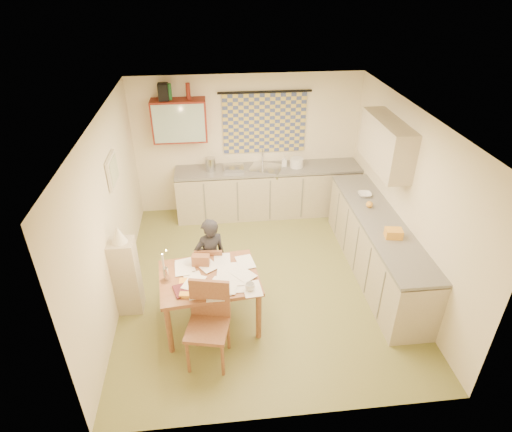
{
  "coord_description": "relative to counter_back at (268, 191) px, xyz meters",
  "views": [
    {
      "loc": [
        -0.64,
        -4.95,
        4.09
      ],
      "look_at": [
        -0.07,
        0.2,
        0.99
      ],
      "focal_mm": 30.0,
      "sensor_mm": 36.0,
      "label": 1
    }
  ],
  "objects": [
    {
      "name": "window_blind",
      "position": [
        -0.04,
        0.27,
        1.2
      ],
      "size": [
        1.45,
        0.03,
        1.05
      ],
      "primitive_type": "cube",
      "color": "#3D4B82",
      "rests_on": "wall_back"
    },
    {
      "name": "eyeglasses",
      "position": [
        -0.95,
        -3.03,
        0.31
      ],
      "size": [
        0.13,
        0.06,
        0.02
      ],
      "primitive_type": "cube",
      "rotation": [
        0.0,
        0.0,
        -0.11
      ],
      "color": "black",
      "rests_on": "dining_table"
    },
    {
      "name": "floor",
      "position": [
        -0.34,
        -1.95,
        -0.46
      ],
      "size": [
        4.0,
        4.5,
        0.02
      ],
      "primitive_type": "cube",
      "color": "olive",
      "rests_on": "ground"
    },
    {
      "name": "framed_print",
      "position": [
        -2.31,
        -1.55,
        1.25
      ],
      "size": [
        0.04,
        0.5,
        0.4
      ],
      "primitive_type": "cube",
      "color": "beige",
      "rests_on": "wall_left"
    },
    {
      "name": "mixing_bowl",
      "position": [
        0.51,
        0.0,
        0.55
      ],
      "size": [
        0.3,
        0.3,
        0.16
      ],
      "primitive_type": "cylinder",
      "rotation": [
        0.0,
        0.0,
        -0.27
      ],
      "color": "white",
      "rests_on": "counter_back"
    },
    {
      "name": "fruit_orange",
      "position": [
        1.31,
        -1.57,
        0.52
      ],
      "size": [
        0.1,
        0.1,
        0.1
      ],
      "primitive_type": "sphere",
      "color": "gold",
      "rests_on": "counter_right"
    },
    {
      "name": "wall_right",
      "position": [
        1.67,
        -1.95,
        0.8
      ],
      "size": [
        0.02,
        4.5,
        2.5
      ],
      "primitive_type": "cube",
      "color": "#F7E8C2",
      "rests_on": "floor"
    },
    {
      "name": "counter_right",
      "position": [
        1.36,
        -1.93,
        -0.0
      ],
      "size": [
        0.62,
        2.95,
        0.92
      ],
      "color": "tan",
      "rests_on": "floor"
    },
    {
      "name": "dish_rack",
      "position": [
        -0.62,
        0.0,
        0.5
      ],
      "size": [
        0.36,
        0.31,
        0.06
      ],
      "primitive_type": "cube",
      "rotation": [
        0.0,
        0.0,
        -0.03
      ],
      "color": "silver",
      "rests_on": "counter_back"
    },
    {
      "name": "print_canvas",
      "position": [
        -2.29,
        -1.55,
        1.25
      ],
      "size": [
        0.01,
        0.42,
        0.32
      ],
      "primitive_type": "cube",
      "color": "white",
      "rests_on": "wall_left"
    },
    {
      "name": "letter_rack",
      "position": [
        -1.2,
        -2.5,
        0.38
      ],
      "size": [
        0.23,
        0.13,
        0.16
      ],
      "primitive_type": "cube",
      "rotation": [
        0.0,
        0.0,
        -0.15
      ],
      "color": "brown",
      "rests_on": "dining_table"
    },
    {
      "name": "shelf_stand",
      "position": [
        -2.18,
        -2.36,
        0.09
      ],
      "size": [
        0.32,
        0.3,
        1.09
      ],
      "primitive_type": "cube",
      "color": "tan",
      "rests_on": "floor"
    },
    {
      "name": "chair_near",
      "position": [
        -1.14,
        -3.34,
        -0.13
      ],
      "size": [
        0.55,
        0.55,
        1.03
      ],
      "rotation": [
        0.0,
        0.0,
        -0.22
      ],
      "color": "brown",
      "rests_on": "floor"
    },
    {
      "name": "wall_left",
      "position": [
        -2.35,
        -1.95,
        0.8
      ],
      "size": [
        0.02,
        4.5,
        2.5
      ],
      "primitive_type": "cube",
      "color": "#F7E8C2",
      "rests_on": "floor"
    },
    {
      "name": "chair_far",
      "position": [
        -1.09,
        -2.14,
        -0.2
      ],
      "size": [
        0.4,
        0.4,
        0.82
      ],
      "rotation": [
        0.0,
        0.0,
        3.05
      ],
      "color": "brown",
      "rests_on": "floor"
    },
    {
      "name": "candle",
      "position": [
        -1.63,
        -2.76,
        0.59
      ],
      "size": [
        0.03,
        0.03,
        0.22
      ],
      "primitive_type": "cylinder",
      "rotation": [
        0.0,
        0.0,
        0.33
      ],
      "color": "white",
      "rests_on": "dining_table"
    },
    {
      "name": "person",
      "position": [
        -1.08,
        -2.18,
        0.16
      ],
      "size": [
        0.65,
        0.61,
        1.23
      ],
      "primitive_type": "imported",
      "rotation": [
        0.0,
        0.0,
        3.53
      ],
      "color": "black",
      "rests_on": "floor"
    },
    {
      "name": "bottle_brown",
      "position": [
        -1.31,
        0.13,
        1.83
      ],
      "size": [
        0.09,
        0.09,
        0.26
      ],
      "primitive_type": "cylinder",
      "rotation": [
        0.0,
        0.0,
        0.33
      ],
      "color": "maroon",
      "rests_on": "wall_cabinet"
    },
    {
      "name": "sink",
      "position": [
        -0.04,
        0.0,
        0.43
      ],
      "size": [
        0.68,
        0.63,
        0.1
      ],
      "primitive_type": "cube",
      "rotation": [
        0.0,
        0.0,
        -0.39
      ],
      "color": "silver",
      "rests_on": "counter_back"
    },
    {
      "name": "curtain_rod",
      "position": [
        -0.04,
        0.25,
        1.75
      ],
      "size": [
        1.6,
        0.04,
        0.04
      ],
      "primitive_type": "cylinder",
      "rotation": [
        0.0,
        1.57,
        0.0
      ],
      "color": "black",
      "rests_on": "wall_back"
    },
    {
      "name": "stove",
      "position": [
        1.36,
        -2.77,
        -0.03
      ],
      "size": [
        0.55,
        0.55,
        0.85
      ],
      "color": "white",
      "rests_on": "floor"
    },
    {
      "name": "book",
      "position": [
        -1.46,
        -2.86,
        0.31
      ],
      "size": [
        0.19,
        0.24,
        0.02
      ],
      "primitive_type": "imported",
      "rotation": [
        0.0,
        0.0,
        -0.04
      ],
      "color": "gold",
      "rests_on": "dining_table"
    },
    {
      "name": "mug",
      "position": [
        -0.62,
        -3.03,
        0.34
      ],
      "size": [
        0.14,
        0.14,
        0.09
      ],
      "primitive_type": "imported",
      "rotation": [
        0.0,
        0.0,
        0.12
      ],
      "color": "white",
      "rests_on": "dining_table"
    },
    {
      "name": "bottle_green",
      "position": [
        -1.61,
        0.13,
        1.83
      ],
      "size": [
        0.09,
        0.09,
        0.26
      ],
      "primitive_type": "cylinder",
      "rotation": [
        0.0,
        0.0,
        0.35
      ],
      "color": "#195926",
      "rests_on": "wall_cabinet"
    },
    {
      "name": "wall_front",
      "position": [
        -0.34,
        -4.21,
        0.8
      ],
      "size": [
        4.0,
        0.02,
        2.5
      ],
      "primitive_type": "cube",
      "color": "#F7E8C2",
      "rests_on": "floor"
    },
    {
      "name": "candle_holder",
      "position": [
        -1.61,
        -2.74,
        0.39
      ],
      "size": [
        0.06,
        0.06,
        0.18
      ],
      "primitive_type": "cylinder",
      "rotation": [
        0.0,
        0.0,
        -0.01
      ],
      "color": "silver",
      "rests_on": "dining_table"
    },
    {
      "name": "soap_bottle",
      "position": [
        0.29,
        0.05,
        0.56
      ],
      "size": [
        0.1,
        0.1,
        0.19
      ],
      "primitive_type": "imported",
      "rotation": [
        0.0,
        0.0,
        -0.11
      ],
      "color": "white",
      "rests_on": "counter_back"
    },
    {
      "name": "orange_box",
      "position": [
        -1.38,
        -3.07,
        0.32
      ],
      "size": [
        0.13,
        0.1,
        0.04
      ],
      "primitive_type": "cube",
      "rotation": [
        0.0,
        0.0,
        -0.14
      ],
      "color": "gold",
      "rests_on": "dining_table"
    },
    {
      "name": "tap",
      "position": [
        -0.08,
        0.18,
        0.61
      ],
      "size": [
        0.03,
        0.03,
        0.28
      ],
      "primitive_type": "cylinder",
      "rotation": [
        0.0,
        0.0,
        0.05
      ],
      "color": "silver",
      "rests_on": "counter_back"
    },
    {
      "name": "papers",
      "position": [
        -0.98,
        -2.78,
        0.31
      ],
      "size": [
        1.06,
        0.96,
        0.03
      ],
      "rotation": [
        0.0,
        0.0,
        0.11
      ],
      "color": "white",
      "rests_on": "dining_table"
    },
    {
      "name": "magazine",
      "position": [
        -1.51,
        -3.0,
        0.31
      ],
      "size": [
        0.31,
        0.34,
        0.02
      ],
      "primitive_type": "imported",
      "rotation": [
        0.0,
        0.0,
        0.29
      ],
      "color": "maroon",
      "rests_on": "dining_table"
    },
    {
      "name": "orange_bag",
      "position": [
        1.36,
        -2.38,
        0.53
      ],
      "size": [
        0.24,
        0.19,
        0.12
      ],
      "primitive_type": "cube",
      "rotation": [
        0.0,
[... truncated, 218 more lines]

